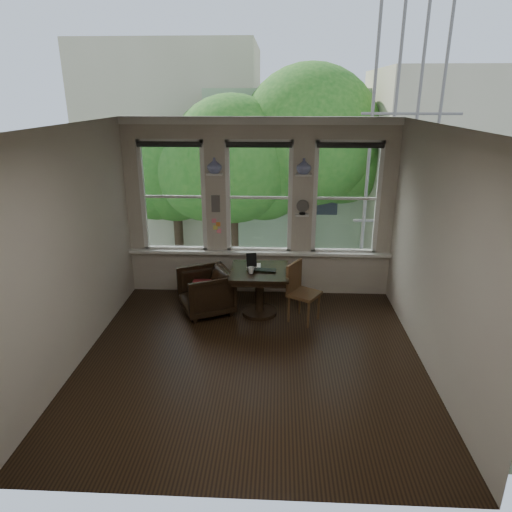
# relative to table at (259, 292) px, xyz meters

# --- Properties ---
(ground) EXTENTS (4.50, 4.50, 0.00)m
(ground) POSITION_rel_table_xyz_m (-0.05, -1.33, -0.38)
(ground) COLOR black
(ground) RESTS_ON ground
(ceiling) EXTENTS (4.50, 4.50, 0.00)m
(ceiling) POSITION_rel_table_xyz_m (-0.05, -1.33, 2.62)
(ceiling) COLOR silver
(ceiling) RESTS_ON ground
(wall_back) EXTENTS (4.50, 0.00, 4.50)m
(wall_back) POSITION_rel_table_xyz_m (-0.05, 0.92, 1.12)
(wall_back) COLOR beige
(wall_back) RESTS_ON ground
(wall_front) EXTENTS (4.50, 0.00, 4.50)m
(wall_front) POSITION_rel_table_xyz_m (-0.05, -3.58, 1.12)
(wall_front) COLOR beige
(wall_front) RESTS_ON ground
(wall_left) EXTENTS (0.00, 4.50, 4.50)m
(wall_left) POSITION_rel_table_xyz_m (-2.30, -1.33, 1.12)
(wall_left) COLOR beige
(wall_left) RESTS_ON ground
(wall_right) EXTENTS (0.00, 4.50, 4.50)m
(wall_right) POSITION_rel_table_xyz_m (2.20, -1.33, 1.12)
(wall_right) COLOR beige
(wall_right) RESTS_ON ground
(window_left) EXTENTS (1.10, 0.12, 1.90)m
(window_left) POSITION_rel_table_xyz_m (-1.50, 0.92, 1.32)
(window_left) COLOR white
(window_left) RESTS_ON ground
(window_center) EXTENTS (1.10, 0.12, 1.90)m
(window_center) POSITION_rel_table_xyz_m (-0.05, 0.92, 1.32)
(window_center) COLOR white
(window_center) RESTS_ON ground
(window_right) EXTENTS (1.10, 0.12, 1.90)m
(window_right) POSITION_rel_table_xyz_m (1.40, 0.92, 1.32)
(window_right) COLOR white
(window_right) RESTS_ON ground
(shelf_left) EXTENTS (0.26, 0.16, 0.03)m
(shelf_left) POSITION_rel_table_xyz_m (-0.77, 0.82, 1.73)
(shelf_left) COLOR white
(shelf_left) RESTS_ON ground
(shelf_right) EXTENTS (0.26, 0.16, 0.03)m
(shelf_right) POSITION_rel_table_xyz_m (0.68, 0.82, 1.73)
(shelf_right) COLOR white
(shelf_right) RESTS_ON ground
(intercom) EXTENTS (0.14, 0.06, 0.28)m
(intercom) POSITION_rel_table_xyz_m (-0.77, 0.85, 1.23)
(intercom) COLOR #59544F
(intercom) RESTS_ON ground
(sticky_notes) EXTENTS (0.16, 0.01, 0.24)m
(sticky_notes) POSITION_rel_table_xyz_m (-0.77, 0.86, 0.88)
(sticky_notes) COLOR pink
(sticky_notes) RESTS_ON ground
(desk_fan) EXTENTS (0.20, 0.20, 0.24)m
(desk_fan) POSITION_rel_table_xyz_m (0.68, 0.80, 1.16)
(desk_fan) COLOR #59544F
(desk_fan) RESTS_ON ground
(vase_left) EXTENTS (0.24, 0.24, 0.25)m
(vase_left) POSITION_rel_table_xyz_m (-0.77, 0.82, 1.86)
(vase_left) COLOR silver
(vase_left) RESTS_ON shelf_left
(vase_right) EXTENTS (0.24, 0.24, 0.25)m
(vase_right) POSITION_rel_table_xyz_m (0.68, 0.82, 1.86)
(vase_right) COLOR silver
(vase_right) RESTS_ON shelf_right
(table) EXTENTS (0.90, 0.90, 0.75)m
(table) POSITION_rel_table_xyz_m (0.00, 0.00, 0.00)
(table) COLOR black
(table) RESTS_ON ground
(armchair_left) EXTENTS (1.04, 1.03, 0.72)m
(armchair_left) POSITION_rel_table_xyz_m (-0.86, 0.02, -0.02)
(armchair_left) COLOR black
(armchair_left) RESTS_ON ground
(cushion_red) EXTENTS (0.45, 0.45, 0.06)m
(cushion_red) POSITION_rel_table_xyz_m (-0.86, 0.02, 0.08)
(cushion_red) COLOR maroon
(cushion_red) RESTS_ON armchair_left
(side_chair_right) EXTENTS (0.58, 0.58, 0.92)m
(side_chair_right) POSITION_rel_table_xyz_m (0.70, -0.20, 0.09)
(side_chair_right) COLOR #442B18
(side_chair_right) RESTS_ON ground
(laptop) EXTENTS (0.36, 0.26, 0.03)m
(laptop) POSITION_rel_table_xyz_m (0.08, -0.09, 0.39)
(laptop) COLOR black
(laptop) RESTS_ON table
(mug) EXTENTS (0.11, 0.11, 0.09)m
(mug) POSITION_rel_table_xyz_m (-0.13, -0.14, 0.42)
(mug) COLOR white
(mug) RESTS_ON table
(drinking_glass) EXTENTS (0.13, 0.13, 0.09)m
(drinking_glass) POSITION_rel_table_xyz_m (-0.13, -0.12, 0.42)
(drinking_glass) COLOR white
(drinking_glass) RESTS_ON table
(tablet) EXTENTS (0.17, 0.11, 0.22)m
(tablet) POSITION_rel_table_xyz_m (-0.13, 0.15, 0.48)
(tablet) COLOR black
(tablet) RESTS_ON table
(papers) EXTENTS (0.23, 0.31, 0.00)m
(papers) POSITION_rel_table_xyz_m (-0.10, 0.15, 0.38)
(papers) COLOR silver
(papers) RESTS_ON table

